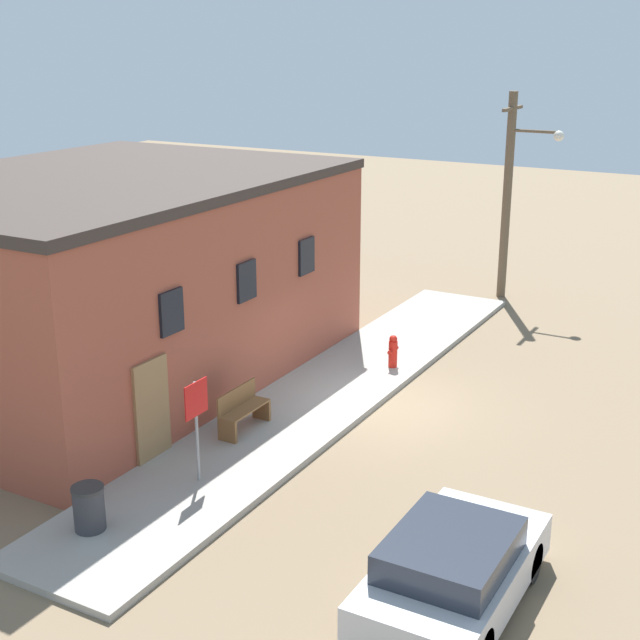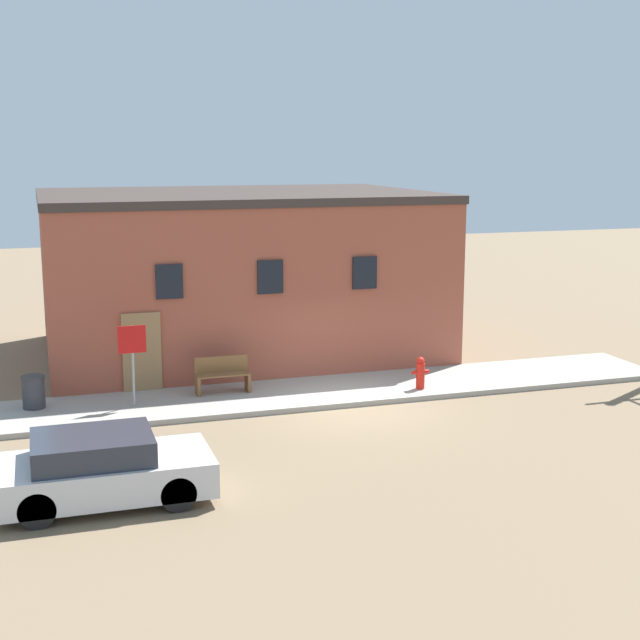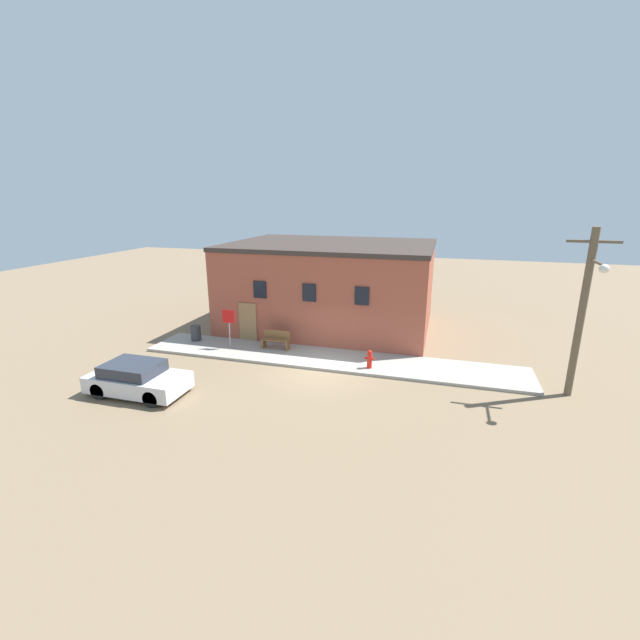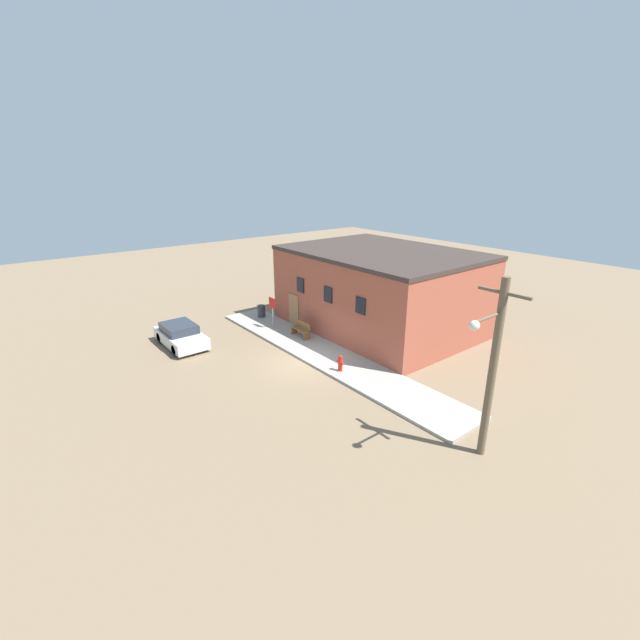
# 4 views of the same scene
# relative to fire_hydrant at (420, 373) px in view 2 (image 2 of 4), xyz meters

# --- Properties ---
(ground_plane) EXTENTS (80.00, 80.00, 0.00)m
(ground_plane) POSITION_rel_fire_hydrant_xyz_m (-2.13, -0.67, -0.57)
(ground_plane) COLOR #7A664C
(sidewalk) EXTENTS (18.48, 2.78, 0.14)m
(sidewalk) POSITION_rel_fire_hydrant_xyz_m (-2.13, 0.71, -0.50)
(sidewalk) COLOR #9E998E
(sidewalk) RESTS_ON ground
(brick_building) EXTENTS (11.64, 8.66, 5.04)m
(brick_building) POSITION_rel_fire_hydrant_xyz_m (-3.51, 6.37, 1.96)
(brick_building) COLOR #9E4C38
(brick_building) RESTS_ON ground
(fire_hydrant) EXTENTS (0.48, 0.23, 0.85)m
(fire_hydrant) POSITION_rel_fire_hydrant_xyz_m (0.00, 0.00, 0.00)
(fire_hydrant) COLOR red
(fire_hydrant) RESTS_ON sidewalk
(stop_sign) EXTENTS (0.67, 0.06, 2.01)m
(stop_sign) POSITION_rel_fire_hydrant_xyz_m (-7.34, 0.67, 0.98)
(stop_sign) COLOR gray
(stop_sign) RESTS_ON sidewalk
(bench) EXTENTS (1.39, 0.44, 0.94)m
(bench) POSITION_rel_fire_hydrant_xyz_m (-5.03, 1.23, 0.03)
(bench) COLOR brown
(bench) RESTS_ON sidewalk
(trash_bin) EXTENTS (0.56, 0.56, 0.81)m
(trash_bin) POSITION_rel_fire_hydrant_xyz_m (-9.69, 1.25, -0.02)
(trash_bin) COLOR #333338
(trash_bin) RESTS_ON sidewalk
(parked_car) EXTENTS (3.88, 1.89, 1.29)m
(parked_car) POSITION_rel_fire_hydrant_xyz_m (-8.52, -4.90, 0.06)
(parked_car) COLOR black
(parked_car) RESTS_ON ground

